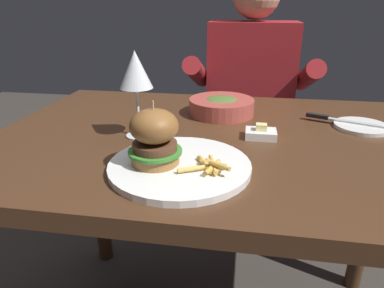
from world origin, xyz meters
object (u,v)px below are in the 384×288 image
Objects in this scene: butter_dish at (261,133)px; table_knife at (342,120)px; soup_bowl at (221,106)px; diner_person at (248,120)px; main_plate at (180,166)px; wine_glass at (136,72)px; burger_sandwich at (154,137)px; bread_plate at (362,126)px.

table_knife is at bearing 31.27° from butter_dish.
soup_bowl is 0.54m from diner_person.
wine_glass is (-0.14, 0.16, 0.15)m from main_plate.
soup_bowl is (0.05, 0.38, 0.02)m from main_plate.
burger_sandwich is 1.69× the size of butter_dish.
butter_dish is (-0.27, -0.11, 0.01)m from bread_plate.
butter_dish is at bearing -87.73° from diner_person.
butter_dish is at bearing 44.38° from burger_sandwich.
wine_glass reaches higher than burger_sandwich.
burger_sandwich is 0.30m from butter_dish.
burger_sandwich reaches higher than table_knife.
diner_person reaches higher than main_plate.
wine_glass is at bearing -130.90° from soup_bowl.
burger_sandwich is 0.55m from table_knife.
main_plate is 3.79× the size of butter_dish.
main_plate reaches higher than bread_plate.
soup_bowl is 0.16× the size of diner_person.
bread_plate is at bearing 15.03° from wine_glass.
table_knife is at bearing 158.61° from bread_plate.
wine_glass is 1.09× the size of soup_bowl.
soup_bowl is at bearing 75.50° from burger_sandwich.
main_plate is 0.38m from soup_bowl.
bread_plate is at bearing 23.19° from butter_dish.
diner_person is (0.09, 0.50, -0.20)m from soup_bowl.
diner_person is at bearing 117.70° from bread_plate.
burger_sandwich is at bearing -104.50° from soup_bowl.
main_plate is 0.91m from diner_person.
burger_sandwich is (-0.05, -0.01, 0.06)m from main_plate.
wine_glass is at bearing -161.77° from table_knife.
wine_glass reaches higher than soup_bowl.
main_plate is 1.36× the size of wine_glass.
wine_glass is 1.49× the size of bread_plate.
diner_person is (0.27, 0.71, -0.34)m from wine_glass.
main_plate is at bearing -97.76° from soup_bowl.
bread_plate is 0.12× the size of diner_person.
diner_person reaches higher than burger_sandwich.
main_plate is 2.03× the size of bread_plate.
soup_bowl reaches higher than bread_plate.
diner_person reaches higher than table_knife.
soup_bowl is at bearing 170.49° from bread_plate.
burger_sandwich is 0.66× the size of soup_bowl.
burger_sandwich is 0.58× the size of table_knife.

